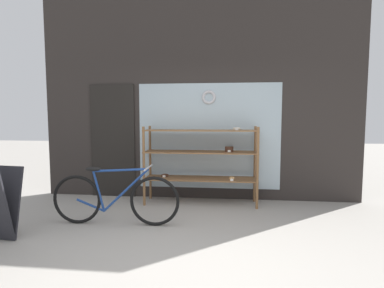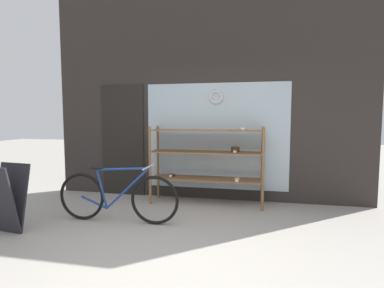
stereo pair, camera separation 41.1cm
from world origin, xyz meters
name	(u,v)px [view 2 (the right image)]	position (x,y,z in m)	size (l,w,h in m)	color
ground_plane	(167,259)	(0.00, 0.00, 0.00)	(30.00, 30.00, 0.00)	gray
storefront_facade	(204,93)	(-0.03, 2.46, 1.93)	(5.77, 0.13, 3.98)	#2D2826
display_case	(207,156)	(0.10, 2.09, 0.84)	(1.93, 0.47, 1.34)	brown
bicycle	(117,196)	(-1.02, 0.93, 0.37)	(1.79, 0.46, 0.82)	black
sandwich_board	(5,198)	(-2.26, 0.29, 0.45)	(0.54, 0.44, 0.88)	#232328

